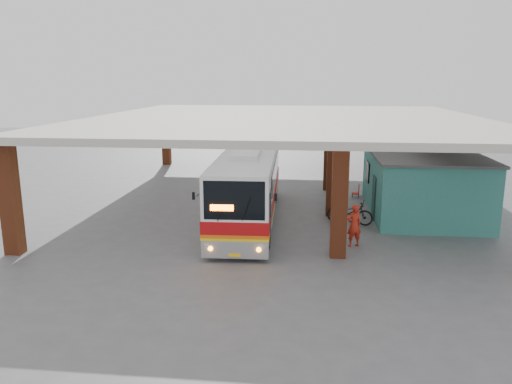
{
  "coord_description": "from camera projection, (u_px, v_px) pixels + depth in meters",
  "views": [
    {
      "loc": [
        1.87,
        -21.37,
        6.63
      ],
      "look_at": [
        -0.48,
        0.0,
        1.77
      ],
      "focal_mm": 35.0,
      "sensor_mm": 36.0,
      "label": 1
    }
  ],
  "objects": [
    {
      "name": "pedestrian",
      "position": [
        354.0,
        225.0,
        20.12
      ],
      "size": [
        0.75,
        0.63,
        1.75
      ],
      "primitive_type": "imported",
      "rotation": [
        0.0,
        0.0,
        3.54
      ],
      "color": "red",
      "rests_on": "ground"
    },
    {
      "name": "motorcycle",
      "position": [
        350.0,
        212.0,
        23.33
      ],
      "size": [
        2.32,
        1.41,
        1.15
      ],
      "primitive_type": "imported",
      "rotation": [
        0.0,
        0.0,
        1.25
      ],
      "color": "black",
      "rests_on": "ground"
    },
    {
      "name": "red_chair",
      "position": [
        357.0,
        191.0,
        28.66
      ],
      "size": [
        0.47,
        0.47,
        0.81
      ],
      "rotation": [
        0.0,
        0.0,
        -0.11
      ],
      "color": "red",
      "rests_on": "ground"
    },
    {
      "name": "ground",
      "position": [
        267.0,
        231.0,
        22.38
      ],
      "size": [
        90.0,
        90.0,
        0.0
      ],
      "primitive_type": "plane",
      "color": "#515154",
      "rests_on": "ground"
    },
    {
      "name": "shop_building",
      "position": [
        422.0,
        182.0,
        25.12
      ],
      "size": [
        5.2,
        8.2,
        3.11
      ],
      "color": "#317C69",
      "rests_on": "ground"
    },
    {
      "name": "brick_columns",
      "position": [
        302.0,
        165.0,
        26.6
      ],
      "size": [
        20.1,
        21.6,
        4.35
      ],
      "color": "brown",
      "rests_on": "ground"
    },
    {
      "name": "coach_bus",
      "position": [
        249.0,
        185.0,
        23.74
      ],
      "size": [
        2.94,
        12.06,
        3.49
      ],
      "rotation": [
        0.0,
        0.0,
        0.04
      ],
      "color": "white",
      "rests_on": "ground"
    },
    {
      "name": "canopy_roof",
      "position": [
        286.0,
        119.0,
        27.64
      ],
      "size": [
        21.0,
        23.0,
        0.3
      ],
      "primitive_type": "cube",
      "color": "beige",
      "rests_on": "brick_columns"
    }
  ]
}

